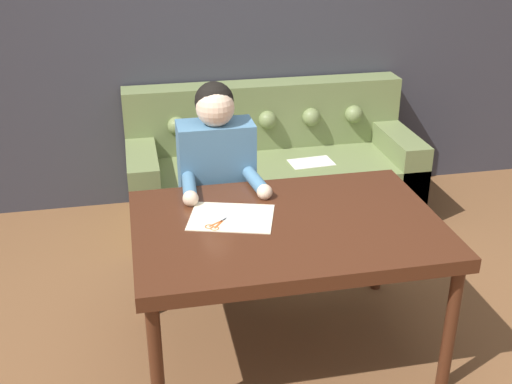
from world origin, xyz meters
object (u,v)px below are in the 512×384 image
person (217,189)px  couch (271,172)px  scissors (219,223)px  dining_table (287,234)px

person → couch: bearing=60.0°
person → scissors: bearing=-97.3°
scissors → dining_table: bearing=-8.8°
person → scissors: size_ratio=6.01×
dining_table → couch: couch is taller
couch → scissors: bearing=-111.7°
dining_table → couch: (0.27, 1.53, -0.35)m
dining_table → person: bearing=110.9°
dining_table → person: size_ratio=1.16×
couch → scissors: couch is taller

